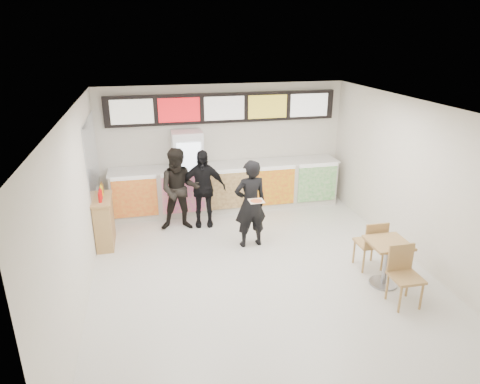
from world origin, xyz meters
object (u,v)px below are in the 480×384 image
object	(u,v)px
service_counter	(227,187)
drinks_fridge	(188,173)
cafe_table	(387,255)
customer_left	(180,190)
customer_mid	(202,188)
condiment_ledge	(104,221)
customer_main	(250,204)

from	to	relation	value
service_counter	drinks_fridge	size ratio (longest dim) A/B	2.78
drinks_fridge	cafe_table	distance (m)	4.95
customer_left	customer_mid	xyz separation A→B (m)	(0.51, 0.09, -0.04)
customer_left	condiment_ledge	distance (m)	1.69
service_counter	customer_main	bearing A→B (deg)	-87.84
service_counter	condiment_ledge	world-z (taller)	condiment_ledge
customer_main	customer_left	bearing A→B (deg)	-45.98
condiment_ledge	drinks_fridge	bearing A→B (deg)	35.40
customer_mid	cafe_table	size ratio (longest dim) A/B	1.05
customer_left	cafe_table	xyz separation A→B (m)	(3.22, -3.05, -0.35)
service_counter	cafe_table	size ratio (longest dim) A/B	3.32
customer_main	cafe_table	distance (m)	2.75
drinks_fridge	customer_mid	bearing A→B (deg)	-75.48
drinks_fridge	condiment_ledge	bearing A→B (deg)	-144.60
drinks_fridge	customer_mid	size ratio (longest dim) A/B	1.14
service_counter	cafe_table	xyz separation A→B (m)	(1.99, -3.95, -0.00)
service_counter	condiment_ledge	distance (m)	3.12
cafe_table	condiment_ledge	bearing A→B (deg)	152.33
customer_left	cafe_table	bearing A→B (deg)	-37.21
service_counter	condiment_ledge	size ratio (longest dim) A/B	4.53
cafe_table	condiment_ledge	world-z (taller)	condiment_ledge
customer_main	condiment_ledge	bearing A→B (deg)	-19.02
service_counter	customer_left	bearing A→B (deg)	-143.85
customer_mid	condiment_ledge	size ratio (longest dim) A/B	1.44
cafe_table	condiment_ledge	size ratio (longest dim) A/B	1.37
customer_main	cafe_table	xyz separation A→B (m)	(1.91, -1.94, -0.34)
customer_left	drinks_fridge	bearing A→B (deg)	78.25
condiment_ledge	customer_mid	bearing A→B (deg)	13.77
customer_main	customer_mid	bearing A→B (deg)	-62.11
drinks_fridge	cafe_table	bearing A→B (deg)	-53.62
drinks_fridge	customer_left	size ratio (longest dim) A/B	1.08
customer_mid	condiment_ledge	world-z (taller)	customer_mid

